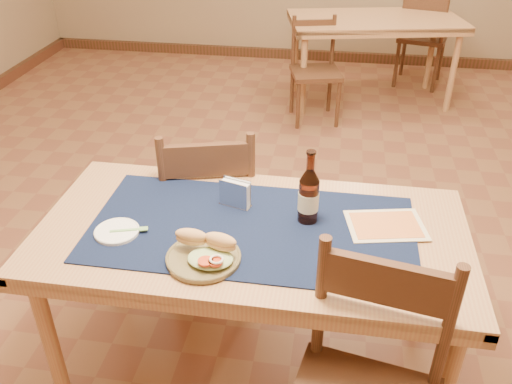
# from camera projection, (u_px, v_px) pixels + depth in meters

# --- Properties ---
(main_table) EXTENTS (1.60, 0.80, 0.75)m
(main_table) POSITION_uv_depth(u_px,v_px,m) (252.00, 246.00, 2.06)
(main_table) COLOR #AC8151
(main_table) RESTS_ON ground
(placemat) EXTENTS (1.20, 0.60, 0.01)m
(placemat) POSITION_uv_depth(u_px,v_px,m) (252.00, 228.00, 2.01)
(placemat) COLOR #0F1938
(placemat) RESTS_ON main_table
(baseboard) EXTENTS (6.00, 7.00, 0.10)m
(baseboard) POSITION_uv_depth(u_px,v_px,m) (275.00, 247.00, 3.05)
(baseboard) COLOR #4D291B
(baseboard) RESTS_ON ground
(back_table) EXTENTS (1.56, 1.02, 0.75)m
(back_table) POSITION_uv_depth(u_px,v_px,m) (375.00, 27.00, 4.65)
(back_table) COLOR #AC8151
(back_table) RESTS_ON ground
(chair_main_far) EXTENTS (0.54, 0.54, 0.95)m
(chair_main_far) POSITION_uv_depth(u_px,v_px,m) (209.00, 207.00, 2.60)
(chair_main_far) COLOR #4D291B
(chair_main_far) RESTS_ON ground
(chair_back_near) EXTENTS (0.47, 0.47, 0.83)m
(chair_back_near) POSITION_uv_depth(u_px,v_px,m) (315.00, 69.00, 4.45)
(chair_back_near) COLOR #4D291B
(chair_back_near) RESTS_ON ground
(chair_back_far) EXTENTS (0.52, 0.52, 0.92)m
(chair_back_far) POSITION_uv_depth(u_px,v_px,m) (423.00, 36.00, 5.09)
(chair_back_far) COLOR #4D291B
(chair_back_far) RESTS_ON ground
(sandwich_plate) EXTENTS (0.26, 0.26, 0.10)m
(sandwich_plate) POSITION_uv_depth(u_px,v_px,m) (205.00, 253.00, 1.84)
(sandwich_plate) COLOR brown
(sandwich_plate) RESTS_ON placemat
(side_plate) EXTENTS (0.16, 0.16, 0.01)m
(side_plate) POSITION_uv_depth(u_px,v_px,m) (117.00, 231.00, 1.98)
(side_plate) COLOR white
(side_plate) RESTS_ON placemat
(fork) EXTENTS (0.14, 0.06, 0.00)m
(fork) POSITION_uv_depth(u_px,v_px,m) (132.00, 230.00, 1.98)
(fork) COLOR #7BBC67
(fork) RESTS_ON side_plate
(beer_bottle) EXTENTS (0.08, 0.08, 0.29)m
(beer_bottle) POSITION_uv_depth(u_px,v_px,m) (309.00, 196.00, 2.00)
(beer_bottle) COLOR #481B0C
(beer_bottle) RESTS_ON placemat
(napkin_holder) EXTENTS (0.13, 0.08, 0.11)m
(napkin_holder) POSITION_uv_depth(u_px,v_px,m) (235.00, 194.00, 2.11)
(napkin_holder) COLOR silver
(napkin_holder) RESTS_ON placemat
(menu_card) EXTENTS (0.32, 0.26, 0.01)m
(menu_card) POSITION_uv_depth(u_px,v_px,m) (386.00, 225.00, 2.02)
(menu_card) COLOR beige
(menu_card) RESTS_ON placemat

